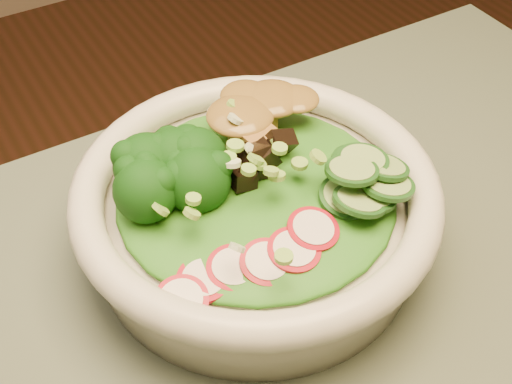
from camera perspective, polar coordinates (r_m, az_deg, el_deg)
salad_bowl at (r=0.52m, az=0.00°, el=-1.55°), size 0.27×0.27×0.07m
lettuce_bed at (r=0.51m, az=0.00°, el=0.08°), size 0.20×0.20×0.02m
broccoli_florets at (r=0.50m, az=-7.10°, el=1.07°), size 0.09×0.08×0.04m
radish_slices at (r=0.46m, az=0.57°, el=-5.27°), size 0.11×0.06×0.02m
cucumber_slices at (r=0.50m, az=7.33°, el=1.06°), size 0.08×0.08×0.04m
mushroom_heap at (r=0.50m, az=-0.03°, el=2.14°), size 0.08×0.08×0.04m
tofu_cubes at (r=0.54m, az=0.01°, el=5.52°), size 0.10×0.08×0.04m
peanut_sauce at (r=0.54m, az=0.01°, el=6.59°), size 0.07×0.05×0.02m
scallion_garnish at (r=0.49m, az=0.00°, el=2.05°), size 0.19×0.19×0.02m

